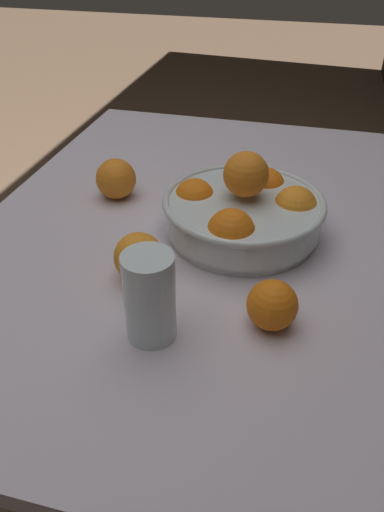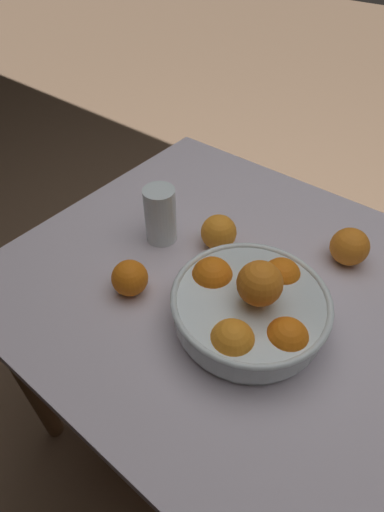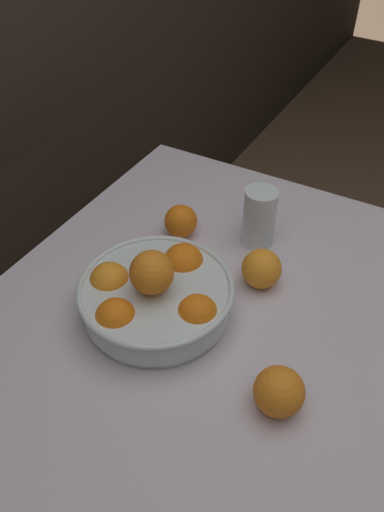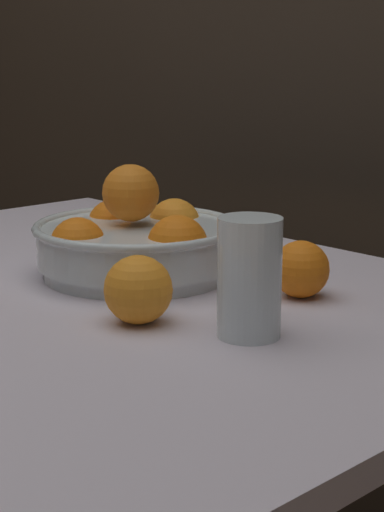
{
  "view_description": "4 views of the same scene",
  "coord_description": "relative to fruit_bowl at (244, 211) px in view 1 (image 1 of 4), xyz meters",
  "views": [
    {
      "loc": [
        0.78,
        0.18,
        1.21
      ],
      "look_at": [
        0.17,
        0.03,
        0.76
      ],
      "focal_mm": 35.0,
      "sensor_mm": 36.0,
      "label": 1
    },
    {
      "loc": [
        -0.19,
        0.5,
        1.32
      ],
      "look_at": [
        0.15,
        0.07,
        0.79
      ],
      "focal_mm": 28.0,
      "sensor_mm": 36.0,
      "label": 2
    },
    {
      "loc": [
        -0.51,
        -0.29,
        1.42
      ],
      "look_at": [
        0.14,
        0.07,
        0.76
      ],
      "focal_mm": 35.0,
      "sensor_mm": 36.0,
      "label": 3
    },
    {
      "loc": [
        0.9,
        -0.65,
        1.01
      ],
      "look_at": [
        0.18,
        0.02,
        0.78
      ],
      "focal_mm": 60.0,
      "sensor_mm": 36.0,
      "label": 4
    }
  ],
  "objects": [
    {
      "name": "orange_loose_front",
      "position": [
        0.17,
        -0.14,
        -0.01
      ],
      "size": [
        0.08,
        0.08,
        0.08
      ],
      "primitive_type": "sphere",
      "color": "orange",
      "rests_on": "dining_table"
    },
    {
      "name": "juice_glass",
      "position": [
        0.29,
        -0.08,
        0.01
      ],
      "size": [
        0.07,
        0.07,
        0.13
      ],
      "color": "#F4A314",
      "rests_on": "dining_table"
    },
    {
      "name": "fruit_bowl",
      "position": [
        0.0,
        0.0,
        0.0
      ],
      "size": [
        0.29,
        0.29,
        0.15
      ],
      "color": "silver",
      "rests_on": "dining_table"
    },
    {
      "name": "dining_table",
      "position": [
        -0.01,
        -0.08,
        -0.13
      ],
      "size": [
        1.12,
        0.83,
        0.71
      ],
      "color": "silver",
      "rests_on": "ground_plane"
    },
    {
      "name": "ground_plane",
      "position": [
        -0.01,
        -0.08,
        -0.76
      ],
      "size": [
        12.0,
        12.0,
        0.0
      ],
      "primitive_type": "plane",
      "color": "brown"
    },
    {
      "name": "orange_loose_near_bowl",
      "position": [
        -0.08,
        -0.27,
        -0.01
      ],
      "size": [
        0.08,
        0.08,
        0.08
      ],
      "primitive_type": "sphere",
      "color": "orange",
      "rests_on": "dining_table"
    },
    {
      "name": "orange_loose_aside",
      "position": [
        0.23,
        0.08,
        -0.01
      ],
      "size": [
        0.07,
        0.07,
        0.07
      ],
      "primitive_type": "sphere",
      "color": "orange",
      "rests_on": "dining_table"
    }
  ]
}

